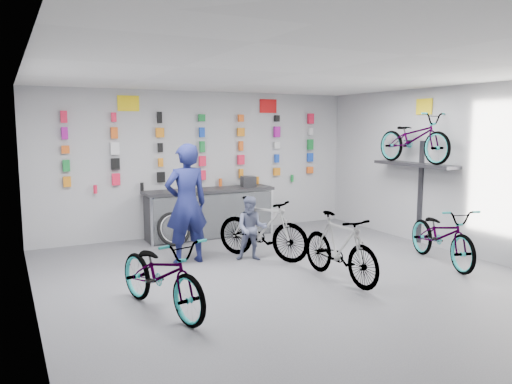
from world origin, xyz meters
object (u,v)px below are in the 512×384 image
bike_center (340,247)px  bike_service (262,228)px  clerk (186,204)px  customer (252,228)px  counter (210,214)px  bike_right (442,235)px  bike_left (162,274)px

bike_center → bike_service: size_ratio=0.94×
clerk → customer: clerk is taller
bike_service → clerk: bearing=132.7°
clerk → counter: bearing=-124.1°
customer → bike_right: bearing=-4.3°
bike_right → customer: (-2.73, 1.63, 0.06)m
bike_left → bike_center: 2.71m
counter → customer: size_ratio=2.45×
bike_right → bike_service: 3.01m
bike_left → bike_right: (4.78, 0.01, 0.00)m
bike_left → bike_center: bearing=-13.7°
bike_center → clerk: (-1.69, 1.96, 0.50)m
bike_service → bike_right: bearing=-64.6°
clerk → bike_center: bearing=129.7°
counter → customer: bearing=-91.2°
customer → bike_center: bearing=-41.1°
bike_center → bike_service: bike_service is taller
bike_left → bike_right: bike_right is taller
counter → bike_right: (2.68, -3.65, 0.00)m
bike_service → clerk: size_ratio=0.89×
bike_center → clerk: 2.64m
bike_right → bike_service: (-2.52, 1.64, 0.05)m
bike_right → clerk: (-3.76, 1.99, 0.51)m
bike_center → bike_right: 2.07m
bike_center → clerk: size_ratio=0.84×
bike_service → bike_left: bearing=-175.4°
counter → bike_center: size_ratio=1.61×
bike_service → customer: (-0.21, -0.01, 0.02)m
bike_left → clerk: (1.02, 2.00, 0.52)m
bike_left → bike_service: (2.26, 1.65, 0.05)m
bike_center → customer: bearing=109.3°
bike_left → bike_right: size_ratio=1.00×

